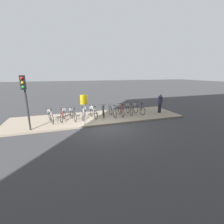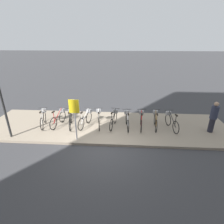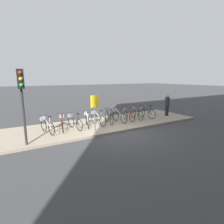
{
  "view_description": "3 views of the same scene",
  "coord_description": "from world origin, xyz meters",
  "px_view_note": "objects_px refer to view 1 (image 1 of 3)",
  "views": [
    {
      "loc": [
        -2.41,
        -8.94,
        3.35
      ],
      "look_at": [
        0.9,
        1.19,
        0.57
      ],
      "focal_mm": 24.0,
      "sensor_mm": 36.0,
      "label": 1
    },
    {
      "loc": [
        0.82,
        -6.47,
        4.44
      ],
      "look_at": [
        0.32,
        1.21,
        1.15
      ],
      "focal_mm": 28.0,
      "sensor_mm": 36.0,
      "label": 2
    },
    {
      "loc": [
        -4.82,
        -7.5,
        2.92
      ],
      "look_at": [
        0.5,
        1.54,
        0.84
      ],
      "focal_mm": 28.0,
      "sensor_mm": 36.0,
      "label": 3
    }
  ],
  "objects_px": {
    "parked_bicycle_9": "(138,109)",
    "parked_bicycle_0": "(51,116)",
    "parked_bicycle_2": "(73,114)",
    "sign_post": "(84,105)",
    "parked_bicycle_5": "(103,111)",
    "parked_bicycle_1": "(63,115)",
    "parked_bicycle_3": "(84,113)",
    "parked_bicycle_6": "(112,111)",
    "parked_bicycle_4": "(93,112)",
    "parked_bicycle_8": "(129,109)",
    "traffic_light": "(24,92)",
    "pedestrian": "(160,103)",
    "parked_bicycle_7": "(121,110)"
  },
  "relations": [
    {
      "from": "parked_bicycle_6",
      "to": "parked_bicycle_4",
      "type": "bearing_deg",
      "value": 177.59
    },
    {
      "from": "traffic_light",
      "to": "sign_post",
      "type": "bearing_deg",
      "value": 1.01
    },
    {
      "from": "parked_bicycle_0",
      "to": "traffic_light",
      "type": "xyz_separation_m",
      "value": [
        -1.05,
        -1.38,
        1.84
      ]
    },
    {
      "from": "parked_bicycle_1",
      "to": "parked_bicycle_7",
      "type": "xyz_separation_m",
      "value": [
        4.32,
        -0.01,
        0.0
      ]
    },
    {
      "from": "parked_bicycle_0",
      "to": "parked_bicycle_6",
      "type": "distance_m",
      "value": 4.42
    },
    {
      "from": "parked_bicycle_1",
      "to": "parked_bicycle_6",
      "type": "bearing_deg",
      "value": -0.48
    },
    {
      "from": "parked_bicycle_2",
      "to": "pedestrian",
      "type": "distance_m",
      "value": 7.09
    },
    {
      "from": "parked_bicycle_1",
      "to": "pedestrian",
      "type": "distance_m",
      "value": 7.73
    },
    {
      "from": "parked_bicycle_1",
      "to": "parked_bicycle_8",
      "type": "height_order",
      "value": "same"
    },
    {
      "from": "parked_bicycle_6",
      "to": "traffic_light",
      "type": "relative_size",
      "value": 0.48
    },
    {
      "from": "parked_bicycle_4",
      "to": "parked_bicycle_8",
      "type": "height_order",
      "value": "same"
    },
    {
      "from": "parked_bicycle_4",
      "to": "parked_bicycle_6",
      "type": "xyz_separation_m",
      "value": [
        1.48,
        -0.06,
        0.0
      ]
    },
    {
      "from": "parked_bicycle_0",
      "to": "pedestrian",
      "type": "relative_size",
      "value": 0.94
    },
    {
      "from": "parked_bicycle_1",
      "to": "parked_bicycle_6",
      "type": "xyz_separation_m",
      "value": [
        3.6,
        -0.03,
        0.0
      ]
    },
    {
      "from": "parked_bicycle_1",
      "to": "pedestrian",
      "type": "relative_size",
      "value": 0.95
    },
    {
      "from": "pedestrian",
      "to": "parked_bicycle_5",
      "type": "bearing_deg",
      "value": 176.24
    },
    {
      "from": "parked_bicycle_7",
      "to": "parked_bicycle_9",
      "type": "distance_m",
      "value": 1.51
    },
    {
      "from": "parked_bicycle_3",
      "to": "parked_bicycle_1",
      "type": "bearing_deg",
      "value": -179.63
    },
    {
      "from": "parked_bicycle_2",
      "to": "parked_bicycle_8",
      "type": "relative_size",
      "value": 0.98
    },
    {
      "from": "traffic_light",
      "to": "parked_bicycle_6",
      "type": "bearing_deg",
      "value": 14.7
    },
    {
      "from": "parked_bicycle_1",
      "to": "parked_bicycle_6",
      "type": "relative_size",
      "value": 0.98
    },
    {
      "from": "parked_bicycle_3",
      "to": "parked_bicycle_8",
      "type": "height_order",
      "value": "same"
    },
    {
      "from": "parked_bicycle_9",
      "to": "parked_bicycle_0",
      "type": "bearing_deg",
      "value": -179.37
    },
    {
      "from": "parked_bicycle_4",
      "to": "traffic_light",
      "type": "height_order",
      "value": "traffic_light"
    },
    {
      "from": "sign_post",
      "to": "parked_bicycle_6",
      "type": "bearing_deg",
      "value": 30.88
    },
    {
      "from": "traffic_light",
      "to": "parked_bicycle_5",
      "type": "bearing_deg",
      "value": 17.74
    },
    {
      "from": "parked_bicycle_2",
      "to": "parked_bicycle_4",
      "type": "height_order",
      "value": "same"
    },
    {
      "from": "parked_bicycle_7",
      "to": "parked_bicycle_1",
      "type": "bearing_deg",
      "value": 179.91
    },
    {
      "from": "pedestrian",
      "to": "traffic_light",
      "type": "xyz_separation_m",
      "value": [
        -9.59,
        -1.21,
        1.44
      ]
    },
    {
      "from": "parked_bicycle_6",
      "to": "parked_bicycle_0",
      "type": "bearing_deg",
      "value": -179.27
    },
    {
      "from": "parked_bicycle_1",
      "to": "parked_bicycle_3",
      "type": "height_order",
      "value": "same"
    },
    {
      "from": "parked_bicycle_0",
      "to": "parked_bicycle_2",
      "type": "bearing_deg",
      "value": 0.38
    },
    {
      "from": "parked_bicycle_0",
      "to": "sign_post",
      "type": "height_order",
      "value": "sign_post"
    },
    {
      "from": "parked_bicycle_0",
      "to": "parked_bicycle_2",
      "type": "xyz_separation_m",
      "value": [
        1.46,
        0.01,
        0.0
      ]
    },
    {
      "from": "parked_bicycle_8",
      "to": "parked_bicycle_3",
      "type": "bearing_deg",
      "value": -179.36
    },
    {
      "from": "parked_bicycle_0",
      "to": "parked_bicycle_3",
      "type": "xyz_separation_m",
      "value": [
        2.26,
        0.1,
        0.0
      ]
    },
    {
      "from": "sign_post",
      "to": "parked_bicycle_2",
      "type": "bearing_deg",
      "value": 116.07
    },
    {
      "from": "pedestrian",
      "to": "parked_bicycle_9",
      "type": "bearing_deg",
      "value": 172.76
    },
    {
      "from": "parked_bicycle_4",
      "to": "traffic_light",
      "type": "distance_m",
      "value": 4.64
    },
    {
      "from": "parked_bicycle_1",
      "to": "traffic_light",
      "type": "relative_size",
      "value": 0.48
    },
    {
      "from": "parked_bicycle_4",
      "to": "parked_bicycle_3",
      "type": "bearing_deg",
      "value": -178.06
    },
    {
      "from": "parked_bicycle_2",
      "to": "sign_post",
      "type": "distance_m",
      "value": 1.74
    },
    {
      "from": "parked_bicycle_6",
      "to": "parked_bicycle_8",
      "type": "relative_size",
      "value": 1.0
    },
    {
      "from": "parked_bicycle_7",
      "to": "sign_post",
      "type": "bearing_deg",
      "value": -155.14
    },
    {
      "from": "parked_bicycle_1",
      "to": "parked_bicycle_3",
      "type": "bearing_deg",
      "value": 0.37
    },
    {
      "from": "parked_bicycle_2",
      "to": "pedestrian",
      "type": "xyz_separation_m",
      "value": [
        7.08,
        -0.18,
        0.4
      ]
    },
    {
      "from": "parked_bicycle_5",
      "to": "parked_bicycle_1",
      "type": "bearing_deg",
      "value": -178.76
    },
    {
      "from": "parked_bicycle_4",
      "to": "sign_post",
      "type": "distance_m",
      "value": 1.89
    },
    {
      "from": "parked_bicycle_2",
      "to": "sign_post",
      "type": "relative_size",
      "value": 0.77
    },
    {
      "from": "parked_bicycle_0",
      "to": "parked_bicycle_3",
      "type": "bearing_deg",
      "value": 2.41
    }
  ]
}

